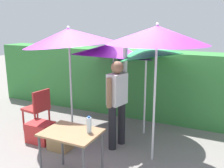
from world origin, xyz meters
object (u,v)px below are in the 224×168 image
at_px(umbrella_orange, 145,52).
at_px(umbrella_rainbow, 113,50).
at_px(cooler_box, 41,132).
at_px(crate_cardboard, 60,140).
at_px(umbrella_navy, 157,35).
at_px(folding_table, 71,138).
at_px(person_vendor, 117,98).
at_px(bottle_water, 89,125).
at_px(chair_plastic, 38,107).
at_px(umbrella_yellow, 69,37).

bearing_deg(umbrella_orange, umbrella_rainbow, 172.67).
distance_m(cooler_box, crate_cardboard, 0.54).
xyz_separation_m(umbrella_navy, cooler_box, (-2.14, -0.28, -1.87)).
xyz_separation_m(crate_cardboard, folding_table, (0.71, -0.66, 0.47)).
height_order(person_vendor, crate_cardboard, person_vendor).
relative_size(umbrella_navy, person_vendor, 1.20).
bearing_deg(bottle_water, chair_plastic, 150.07).
bearing_deg(umbrella_yellow, chair_plastic, -174.83).
height_order(cooler_box, bottle_water, bottle_water).
relative_size(umbrella_orange, umbrella_yellow, 0.91).
bearing_deg(umbrella_yellow, person_vendor, -1.63).
height_order(umbrella_rainbow, cooler_box, umbrella_rainbow).
xyz_separation_m(umbrella_rainbow, folding_table, (0.31, -2.05, -1.02)).
relative_size(cooler_box, crate_cardboard, 1.22).
height_order(umbrella_yellow, cooler_box, umbrella_yellow).
bearing_deg(cooler_box, folding_table, -31.39).
bearing_deg(folding_table, umbrella_rainbow, 98.64).
xyz_separation_m(cooler_box, folding_table, (1.24, -0.76, 0.47)).
height_order(umbrella_orange, chair_plastic, umbrella_orange).
distance_m(umbrella_navy, folding_table, 1.97).
distance_m(chair_plastic, cooler_box, 0.66).
bearing_deg(person_vendor, umbrella_navy, -14.10).
distance_m(umbrella_rainbow, bottle_water, 2.19).
bearing_deg(folding_table, umbrella_orange, 77.67).
xyz_separation_m(umbrella_rainbow, chair_plastic, (-1.33, -0.87, -1.17)).
xyz_separation_m(crate_cardboard, bottle_water, (0.96, -0.57, 0.68)).
bearing_deg(person_vendor, umbrella_orange, 70.52).
bearing_deg(umbrella_orange, cooler_box, -144.33).
bearing_deg(umbrella_yellow, umbrella_orange, 29.14).
height_order(umbrella_yellow, person_vendor, umbrella_yellow).
bearing_deg(chair_plastic, cooler_box, -46.32).
distance_m(umbrella_navy, crate_cardboard, 2.50).
distance_m(umbrella_rainbow, chair_plastic, 1.97).
relative_size(umbrella_rainbow, crate_cardboard, 5.01).
relative_size(person_vendor, cooler_box, 3.92).
bearing_deg(umbrella_rainbow, person_vendor, -60.07).
relative_size(umbrella_orange, crate_cardboard, 5.15).
distance_m(umbrella_orange, crate_cardboard, 2.28).
relative_size(umbrella_orange, umbrella_navy, 0.90).
relative_size(chair_plastic, cooler_box, 1.85).
xyz_separation_m(umbrella_rainbow, crate_cardboard, (-0.40, -1.39, -1.49)).
bearing_deg(cooler_box, umbrella_yellow, 50.79).
xyz_separation_m(umbrella_yellow, folding_table, (0.84, -1.25, -1.33)).
bearing_deg(crate_cardboard, umbrella_orange, 48.66).
height_order(umbrella_yellow, umbrella_navy, umbrella_navy).
distance_m(umbrella_rainbow, cooler_box, 2.18).
bearing_deg(crate_cardboard, person_vendor, 32.46).
distance_m(umbrella_orange, umbrella_yellow, 1.48).
height_order(umbrella_navy, crate_cardboard, umbrella_navy).
distance_m(umbrella_yellow, chair_plastic, 1.68).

